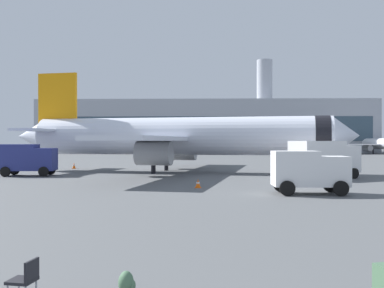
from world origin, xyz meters
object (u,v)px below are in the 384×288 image
(traveller_backpack, at_px, (127,283))
(gate_chair, at_px, (26,278))
(cargo_van, at_px, (309,170))
(safety_cone_mid, at_px, (285,177))
(service_truck, at_px, (28,158))
(safety_cone_outer, at_px, (74,166))
(safety_cone_near, at_px, (290,173))
(safety_cone_far, at_px, (198,184))
(fuel_truck, at_px, (324,158))
(airplane_at_gate, at_px, (177,136))
(airplane_taxiing, at_px, (382,144))

(traveller_backpack, distance_m, gate_chair, 2.00)
(cargo_van, xyz_separation_m, gate_chair, (-9.75, -18.23, -0.95))
(safety_cone_mid, bearing_deg, service_truck, 167.78)
(safety_cone_outer, bearing_deg, safety_cone_mid, -35.74)
(safety_cone_near, bearing_deg, service_truck, 177.93)
(safety_cone_outer, bearing_deg, cargo_van, -48.16)
(safety_cone_mid, relative_size, safety_cone_far, 1.12)
(service_truck, bearing_deg, fuel_truck, -4.84)
(cargo_van, bearing_deg, airplane_at_gate, 116.57)
(fuel_truck, bearing_deg, gate_chair, -114.93)
(safety_cone_mid, bearing_deg, safety_cone_far, -143.27)
(fuel_truck, xyz_separation_m, safety_cone_near, (-2.58, 1.37, -1.41))
(service_truck, bearing_deg, safety_cone_near, -2.07)
(safety_cone_mid, relative_size, traveller_backpack, 1.39)
(fuel_truck, height_order, safety_cone_outer, fuel_truck)
(fuel_truck, relative_size, safety_cone_near, 8.73)
(airplane_at_gate, height_order, airplane_taxiing, airplane_at_gate)
(service_truck, height_order, safety_cone_near, service_truck)
(service_truck, xyz_separation_m, gate_chair, (12.74, -31.55, -1.11))
(airplane_taxiing, distance_m, fuel_truck, 78.72)
(safety_cone_far, height_order, traveller_backpack, safety_cone_far)
(service_truck, height_order, safety_cone_mid, service_truck)
(airplane_taxiing, relative_size, fuel_truck, 3.77)
(service_truck, xyz_separation_m, safety_cone_outer, (1.13, 10.55, -1.27))
(service_truck, bearing_deg, safety_cone_outer, 83.91)
(safety_cone_near, relative_size, safety_cone_mid, 1.10)
(airplane_taxiing, height_order, cargo_van, airplane_taxiing)
(airplane_taxiing, xyz_separation_m, safety_cone_far, (-43.65, -79.16, -2.23))
(cargo_van, height_order, safety_cone_mid, cargo_van)
(airplane_taxiing, distance_m, gate_chair, 111.07)
(airplane_taxiing, height_order, service_truck, airplane_taxiing)
(airplane_at_gate, distance_m, safety_cone_far, 15.41)
(fuel_truck, distance_m, safety_cone_far, 13.19)
(gate_chair, bearing_deg, safety_cone_far, 81.97)
(airplane_taxiing, xyz_separation_m, safety_cone_outer, (-58.32, -58.65, -2.18))
(fuel_truck, bearing_deg, safety_cone_outer, 153.15)
(safety_cone_far, bearing_deg, safety_cone_outer, 125.56)
(safety_cone_outer, bearing_deg, safety_cone_far, -54.44)
(airplane_taxiing, bearing_deg, cargo_van, -114.12)
(safety_cone_far, distance_m, safety_cone_outer, 25.21)
(airplane_at_gate, height_order, cargo_van, airplane_at_gate)
(traveller_backpack, bearing_deg, safety_cone_mid, 73.07)
(airplane_taxiing, distance_m, safety_cone_far, 90.43)
(safety_cone_near, relative_size, safety_cone_far, 1.23)
(airplane_at_gate, height_order, safety_cone_near, airplane_at_gate)
(safety_cone_near, relative_size, gate_chair, 0.85)
(airplane_at_gate, xyz_separation_m, service_truck, (-13.39, -4.88, -2.05))
(safety_cone_near, height_order, traveller_backpack, safety_cone_near)
(airplane_taxiing, height_order, traveller_backpack, airplane_taxiing)
(safety_cone_mid, height_order, traveller_backpack, safety_cone_mid)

